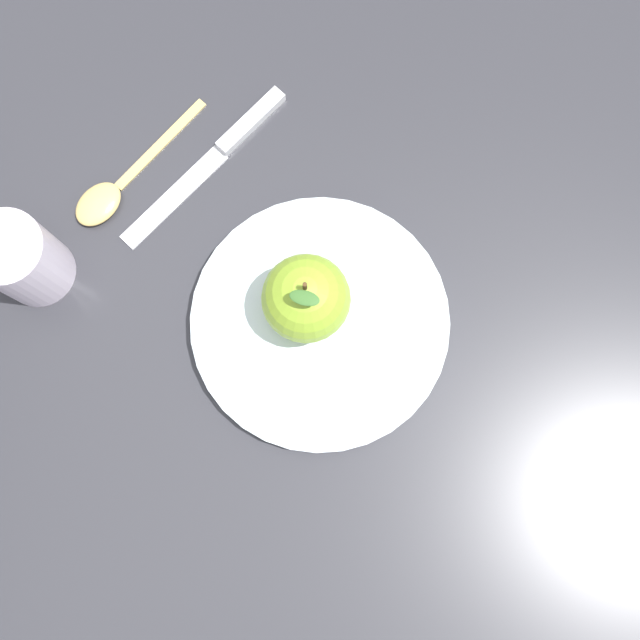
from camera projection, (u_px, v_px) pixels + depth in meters
The scene contains 6 objects.
ground_plane at pixel (302, 279), 0.67m from camera, with size 2.40×2.40×0.00m, color #2D2D33.
dinner_plate at pixel (320, 322), 0.66m from camera, with size 0.23×0.23×0.02m.
apple at pixel (306, 299), 0.61m from camera, with size 0.07×0.07×0.09m.
cup at pixel (20, 261), 0.63m from camera, with size 0.07×0.07×0.08m.
knife at pixel (219, 152), 0.69m from camera, with size 0.16×0.15×0.01m.
spoon at pixel (112, 191), 0.68m from camera, with size 0.14×0.12×0.01m.
Camera 1 is at (0.16, 0.02, 0.65)m, focal length 41.54 mm.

